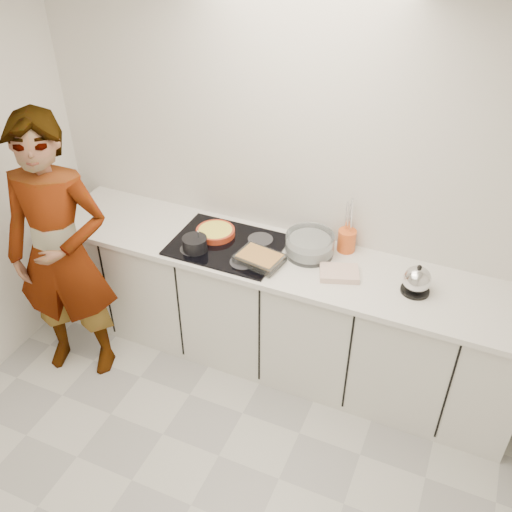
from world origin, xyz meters
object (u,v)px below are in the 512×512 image
at_px(kettle, 417,281).
at_px(cook, 61,255).
at_px(baking_dish, 260,258).
at_px(mixing_bowl, 310,245).
at_px(tart_dish, 215,232).
at_px(saucepan, 195,244).
at_px(utensil_crock, 347,240).
at_px(hob, 227,245).

xyz_separation_m(kettle, cook, (-2.14, -0.57, -0.05)).
xyz_separation_m(baking_dish, mixing_bowl, (0.25, 0.23, 0.02)).
xyz_separation_m(tart_dish, saucepan, (-0.04, -0.21, 0.02)).
relative_size(saucepan, utensil_crock, 1.28).
distance_m(saucepan, kettle, 1.40).
relative_size(baking_dish, mixing_bowl, 0.99).
xyz_separation_m(baking_dish, cook, (-1.18, -0.46, -0.01)).
bearing_deg(hob, saucepan, -139.16).
bearing_deg(kettle, baking_dish, -173.31).
height_order(hob, cook, cook).
bearing_deg(utensil_crock, baking_dish, -141.22).
xyz_separation_m(hob, tart_dish, (-0.12, 0.07, 0.03)).
xyz_separation_m(baking_dish, kettle, (0.96, 0.11, 0.04)).
bearing_deg(mixing_bowl, cook, -154.51).
height_order(tart_dish, kettle, kettle).
bearing_deg(saucepan, utensil_crock, 24.41).
distance_m(kettle, cook, 2.21).
distance_m(saucepan, utensil_crock, 0.99).
relative_size(hob, utensil_crock, 4.85).
xyz_separation_m(tart_dish, utensil_crock, (0.85, 0.20, 0.04)).
bearing_deg(utensil_crock, mixing_bowl, -145.72).
relative_size(hob, kettle, 3.57).
height_order(saucepan, baking_dish, saucepan).
height_order(saucepan, utensil_crock, saucepan).
bearing_deg(cook, mixing_bowl, 8.65).
xyz_separation_m(utensil_crock, cook, (-1.64, -0.82, -0.04)).
xyz_separation_m(mixing_bowl, cook, (-1.44, -0.69, -0.03)).
bearing_deg(mixing_bowl, baking_dish, -137.94).
relative_size(hob, tart_dish, 2.19).
height_order(hob, utensil_crock, utensil_crock).
relative_size(baking_dish, kettle, 1.54).
bearing_deg(hob, mixing_bowl, 13.49).
relative_size(mixing_bowl, utensil_crock, 2.12).
distance_m(saucepan, mixing_bowl, 0.74).
distance_m(hob, tart_dish, 0.14).
bearing_deg(cook, utensil_crock, 9.83).
xyz_separation_m(saucepan, mixing_bowl, (0.69, 0.27, 0.01)).
bearing_deg(saucepan, mixing_bowl, 21.13).
bearing_deg(cook, kettle, -1.94).
relative_size(hob, baking_dish, 2.31).
relative_size(tart_dish, utensil_crock, 2.22).
height_order(tart_dish, baking_dish, baking_dish).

